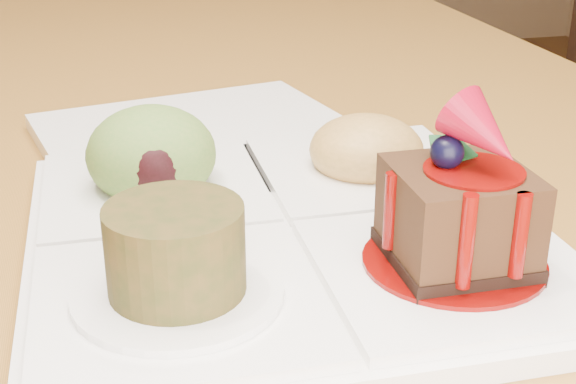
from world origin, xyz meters
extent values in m
cube|color=#A36B2A|center=(0.00, 0.00, 0.73)|extent=(1.00, 1.80, 0.04)
cylinder|color=#A36B2A|center=(0.44, 0.84, 0.35)|extent=(0.06, 0.06, 0.71)
cube|color=black|center=(0.63, 0.26, 0.43)|extent=(0.49, 0.49, 0.04)
cylinder|color=black|center=(0.42, 0.14, 0.20)|extent=(0.03, 0.03, 0.41)
cylinder|color=black|center=(0.84, 0.37, 0.20)|extent=(0.03, 0.03, 0.41)
cylinder|color=black|center=(0.51, 0.47, 0.20)|extent=(0.03, 0.03, 0.41)
cube|color=white|center=(0.11, -0.47, 0.76)|extent=(0.29, 0.29, 0.01)
cube|color=white|center=(0.18, -0.54, 0.77)|extent=(0.14, 0.14, 0.01)
cube|color=white|center=(0.04, -0.54, 0.77)|extent=(0.14, 0.14, 0.01)
cube|color=white|center=(0.04, -0.40, 0.77)|extent=(0.14, 0.14, 0.01)
cube|color=white|center=(0.18, -0.40, 0.77)|extent=(0.14, 0.14, 0.01)
cylinder|color=#610503|center=(0.18, -0.54, 0.77)|extent=(0.09, 0.09, 0.00)
cube|color=black|center=(0.18, -0.54, 0.77)|extent=(0.07, 0.07, 0.01)
cube|color=#391E0F|center=(0.18, -0.54, 0.80)|extent=(0.06, 0.06, 0.04)
cylinder|color=#610503|center=(0.18, -0.54, 0.82)|extent=(0.05, 0.05, 0.00)
sphere|color=black|center=(0.17, -0.53, 0.83)|extent=(0.02, 0.02, 0.02)
cone|color=maroon|center=(0.18, -0.54, 0.84)|extent=(0.05, 0.05, 0.04)
cube|color=#0F3F19|center=(0.18, -0.52, 0.83)|extent=(0.02, 0.02, 0.01)
cube|color=#0F3F19|center=(0.17, -0.52, 0.83)|extent=(0.02, 0.02, 0.01)
cylinder|color=#610503|center=(0.16, -0.57, 0.80)|extent=(0.01, 0.01, 0.05)
cylinder|color=#610503|center=(0.19, -0.57, 0.80)|extent=(0.01, 0.01, 0.04)
cylinder|color=#610503|center=(0.14, -0.53, 0.80)|extent=(0.01, 0.01, 0.04)
cylinder|color=white|center=(0.04, -0.54, 0.77)|extent=(0.10, 0.10, 0.00)
cylinder|color=#4F3716|center=(0.04, -0.54, 0.79)|extent=(0.06, 0.06, 0.04)
cylinder|color=#492E0F|center=(0.04, -0.54, 0.81)|extent=(0.05, 0.05, 0.00)
ellipsoid|color=olive|center=(0.04, -0.40, 0.79)|extent=(0.08, 0.08, 0.06)
ellipsoid|color=black|center=(0.04, -0.42, 0.79)|extent=(0.04, 0.03, 0.04)
ellipsoid|color=tan|center=(0.18, -0.40, 0.78)|extent=(0.08, 0.08, 0.05)
cube|color=#BE650D|center=(0.19, -0.39, 0.78)|extent=(0.02, 0.02, 0.02)
cube|color=#366D17|center=(0.17, -0.38, 0.78)|extent=(0.02, 0.02, 0.02)
cube|color=#BE650D|center=(0.16, -0.40, 0.78)|extent=(0.02, 0.02, 0.02)
cube|color=#366D17|center=(0.18, -0.41, 0.78)|extent=(0.02, 0.02, 0.02)
cube|color=white|center=(0.09, -0.30, 0.76)|extent=(0.27, 0.27, 0.01)
camera|label=1|loc=(0.01, -0.86, 0.96)|focal=50.00mm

